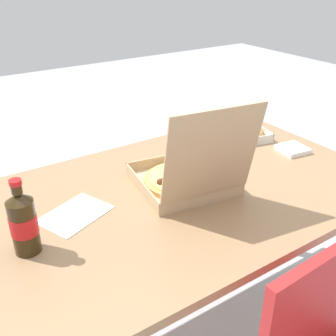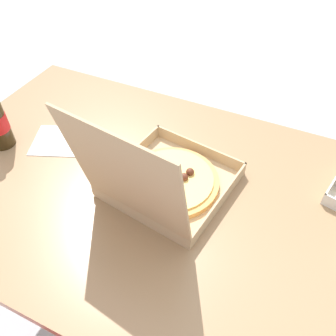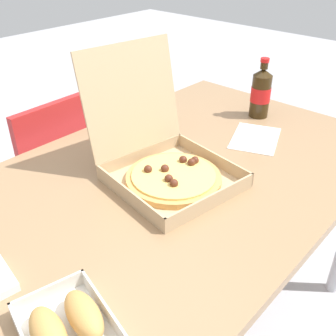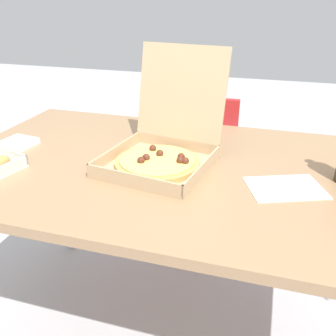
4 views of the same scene
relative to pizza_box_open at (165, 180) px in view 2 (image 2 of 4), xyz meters
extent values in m
plane|color=#B2B2B7|center=(0.02, 0.00, -0.80)|extent=(10.00, 10.00, 0.00)
cube|color=#997551|center=(0.02, 0.00, -0.06)|extent=(1.45, 0.89, 0.03)
cylinder|color=#B7B7BC|center=(0.68, -0.38, -0.44)|extent=(0.05, 0.05, 0.72)
cube|color=tan|center=(-0.01, -0.03, -0.05)|extent=(0.36, 0.36, 0.01)
cube|color=tan|center=(-0.03, -0.19, -0.02)|extent=(0.31, 0.05, 0.04)
cube|color=tan|center=(-0.16, -0.01, -0.02)|extent=(0.05, 0.31, 0.04)
cube|color=tan|center=(0.15, -0.06, -0.02)|extent=(0.05, 0.31, 0.04)
cube|color=tan|center=(0.02, 0.12, -0.02)|extent=(0.31, 0.05, 0.04)
cube|color=tan|center=(0.02, 0.15, 0.15)|extent=(0.32, 0.12, 0.31)
cylinder|color=tan|center=(-0.01, -0.03, -0.03)|extent=(0.27, 0.27, 0.02)
cylinder|color=#EAC666|center=(-0.01, -0.03, -0.02)|extent=(0.24, 0.24, 0.01)
sphere|color=#562819|center=(-0.04, 0.03, -0.01)|extent=(0.02, 0.02, 0.02)
sphere|color=#562819|center=(0.09, -0.04, -0.01)|extent=(0.02, 0.02, 0.02)
sphere|color=#562819|center=(0.07, -0.01, -0.01)|extent=(0.02, 0.02, 0.02)
sphere|color=#562819|center=(-0.04, -0.05, -0.01)|extent=(0.02, 0.02, 0.02)
sphere|color=#562819|center=(0.07, -0.04, -0.01)|extent=(0.02, 0.02, 0.02)
sphere|color=#562819|center=(-0.05, -0.07, -0.01)|extent=(0.02, 0.02, 0.02)
sphere|color=#562819|center=(-0.01, 0.00, -0.01)|extent=(0.02, 0.02, 0.02)
cube|color=silver|center=(-0.43, -0.24, -0.03)|extent=(0.05, 0.19, 0.03)
cube|color=white|center=(0.39, -0.06, -0.05)|extent=(0.25, 0.22, 0.00)
camera|label=1|loc=(0.73, 0.98, 0.67)|focal=42.87mm
camera|label=2|loc=(-0.28, 0.58, 0.71)|focal=37.32mm
camera|label=3|loc=(-0.71, -0.65, 0.58)|focal=42.31mm
camera|label=4|loc=(0.33, -1.06, 0.46)|focal=39.76mm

